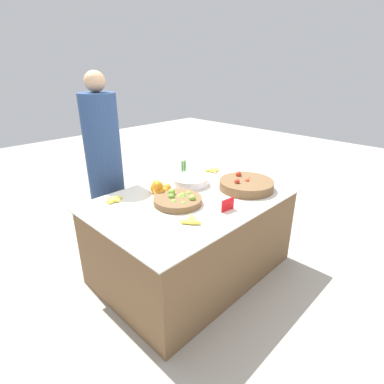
{
  "coord_description": "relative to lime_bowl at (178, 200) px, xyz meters",
  "views": [
    {
      "loc": [
        -1.57,
        -1.54,
        1.69
      ],
      "look_at": [
        0.0,
        0.0,
        0.76
      ],
      "focal_mm": 28.0,
      "sensor_mm": 36.0,
      "label": 1
    }
  ],
  "objects": [
    {
      "name": "ground_plane",
      "position": [
        0.15,
        0.0,
        -0.73
      ],
      "size": [
        12.0,
        12.0,
        0.0
      ],
      "primitive_type": "plane",
      "color": "#ADA599"
    },
    {
      "name": "market_table",
      "position": [
        0.15,
        0.0,
        -0.38
      ],
      "size": [
        1.59,
        1.09,
        0.71
      ],
      "color": "brown",
      "rests_on": "ground_plane"
    },
    {
      "name": "lime_bowl",
      "position": [
        0.0,
        0.0,
        0.0
      ],
      "size": [
        0.37,
        0.37,
        0.1
      ],
      "color": "brown",
      "rests_on": "market_table"
    },
    {
      "name": "tomato_basket",
      "position": [
        0.61,
        -0.2,
        0.01
      ],
      "size": [
        0.46,
        0.46,
        0.12
      ],
      "color": "brown",
      "rests_on": "market_table"
    },
    {
      "name": "orange_pile",
      "position": [
        0.01,
        0.23,
        0.02
      ],
      "size": [
        0.19,
        0.18,
        0.14
      ],
      "color": "orange",
      "rests_on": "market_table"
    },
    {
      "name": "metal_bowl",
      "position": [
        0.35,
        0.21,
        0.01
      ],
      "size": [
        0.32,
        0.32,
        0.07
      ],
      "color": "silver",
      "rests_on": "market_table"
    },
    {
      "name": "price_sign",
      "position": [
        0.17,
        -0.35,
        0.02
      ],
      "size": [
        0.12,
        0.02,
        0.1
      ],
      "rotation": [
        0.0,
        0.0,
        -0.14
      ],
      "color": "red",
      "rests_on": "market_table"
    },
    {
      "name": "veg_bundle",
      "position": [
        0.47,
        0.43,
        0.04
      ],
      "size": [
        0.07,
        0.04,
        0.14
      ],
      "color": "#4C8E42",
      "rests_on": "market_table"
    },
    {
      "name": "banana_bunch_back_center",
      "position": [
        0.75,
        0.3,
        -0.01
      ],
      "size": [
        0.16,
        0.15,
        0.03
      ],
      "color": "#EFDB4C",
      "rests_on": "market_table"
    },
    {
      "name": "banana_bunch_middle_right",
      "position": [
        -0.33,
        0.39,
        -0.01
      ],
      "size": [
        0.16,
        0.12,
        0.03
      ],
      "color": "#EFDB4C",
      "rests_on": "market_table"
    },
    {
      "name": "banana_bunch_front_left",
      "position": [
        -0.15,
        -0.29,
        -0.01
      ],
      "size": [
        0.15,
        0.16,
        0.03
      ],
      "color": "#EFDB4C",
      "rests_on": "market_table"
    },
    {
      "name": "vendor_person",
      "position": [
        -0.12,
        0.84,
        0.04
      ],
      "size": [
        0.31,
        0.31,
        1.66
      ],
      "color": "navy",
      "rests_on": "ground_plane"
    }
  ]
}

